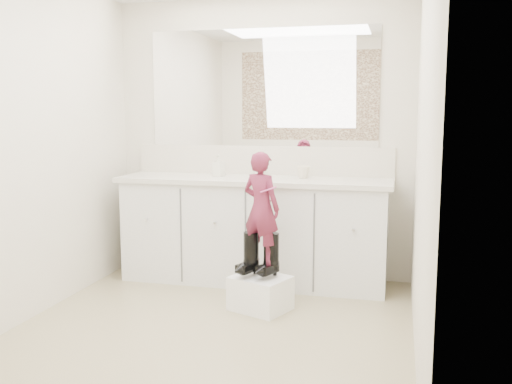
# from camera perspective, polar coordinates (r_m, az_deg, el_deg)

# --- Properties ---
(floor) EXTENTS (3.00, 3.00, 0.00)m
(floor) POSITION_cam_1_polar(r_m,az_deg,el_deg) (3.83, -4.87, -14.02)
(floor) COLOR #92865F
(floor) RESTS_ON ground
(wall_back) EXTENTS (2.60, 0.00, 2.60)m
(wall_back) POSITION_cam_1_polar(r_m,az_deg,el_deg) (5.00, 0.59, 5.32)
(wall_back) COLOR beige
(wall_back) RESTS_ON floor
(wall_front) EXTENTS (2.60, 0.00, 2.60)m
(wall_front) POSITION_cam_1_polar(r_m,az_deg,el_deg) (2.20, -18.05, 1.47)
(wall_front) COLOR beige
(wall_front) RESTS_ON floor
(wall_left) EXTENTS (0.00, 3.00, 3.00)m
(wall_left) POSITION_cam_1_polar(r_m,az_deg,el_deg) (4.17, -22.26, 4.19)
(wall_left) COLOR beige
(wall_left) RESTS_ON floor
(wall_right) EXTENTS (0.00, 3.00, 3.00)m
(wall_right) POSITION_cam_1_polar(r_m,az_deg,el_deg) (3.36, 16.35, 3.67)
(wall_right) COLOR beige
(wall_right) RESTS_ON floor
(vanity_cabinet) EXTENTS (2.20, 0.55, 0.85)m
(vanity_cabinet) POSITION_cam_1_polar(r_m,az_deg,el_deg) (4.83, -0.19, -4.05)
(vanity_cabinet) COLOR silver
(vanity_cabinet) RESTS_ON floor
(countertop) EXTENTS (2.28, 0.58, 0.04)m
(countertop) POSITION_cam_1_polar(r_m,az_deg,el_deg) (4.74, -0.23, 1.18)
(countertop) COLOR beige
(countertop) RESTS_ON vanity_cabinet
(backsplash) EXTENTS (2.28, 0.03, 0.25)m
(backsplash) POSITION_cam_1_polar(r_m,az_deg,el_deg) (5.00, 0.55, 3.19)
(backsplash) COLOR beige
(backsplash) RESTS_ON countertop
(mirror) EXTENTS (2.00, 0.02, 1.00)m
(mirror) POSITION_cam_1_polar(r_m,az_deg,el_deg) (4.98, 0.57, 10.37)
(mirror) COLOR white
(mirror) RESTS_ON wall_back
(dot_panel) EXTENTS (2.00, 0.01, 1.20)m
(dot_panel) POSITION_cam_1_polar(r_m,az_deg,el_deg) (2.21, -18.42, 13.16)
(dot_panel) COLOR #472819
(dot_panel) RESTS_ON wall_front
(faucet) EXTENTS (0.08, 0.08, 0.10)m
(faucet) POSITION_cam_1_polar(r_m,az_deg,el_deg) (4.90, 0.25, 2.21)
(faucet) COLOR silver
(faucet) RESTS_ON countertop
(cup) EXTENTS (0.11, 0.11, 0.10)m
(cup) POSITION_cam_1_polar(r_m,az_deg,el_deg) (4.74, 4.76, 2.00)
(cup) COLOR beige
(cup) RESTS_ON countertop
(soap_bottle) EXTENTS (0.10, 0.10, 0.18)m
(soap_bottle) POSITION_cam_1_polar(r_m,az_deg,el_deg) (4.87, -3.77, 2.67)
(soap_bottle) COLOR silver
(soap_bottle) RESTS_ON countertop
(step_stool) EXTENTS (0.48, 0.44, 0.25)m
(step_stool) POSITION_cam_1_polar(r_m,az_deg,el_deg) (4.22, 0.45, -10.08)
(step_stool) COLOR white
(step_stool) RESTS_ON floor
(boot_left) EXTENTS (0.19, 0.24, 0.32)m
(boot_left) POSITION_cam_1_polar(r_m,az_deg,el_deg) (4.18, -0.48, -6.21)
(boot_left) COLOR black
(boot_left) RESTS_ON step_stool
(boot_right) EXTENTS (0.19, 0.24, 0.32)m
(boot_right) POSITION_cam_1_polar(r_m,az_deg,el_deg) (4.15, 1.53, -6.33)
(boot_right) COLOR black
(boot_right) RESTS_ON step_stool
(toddler) EXTENTS (0.35, 0.29, 0.81)m
(toddler) POSITION_cam_1_polar(r_m,az_deg,el_deg) (4.09, 0.53, -1.59)
(toddler) COLOR #A63360
(toddler) RESTS_ON step_stool
(toothbrush) EXTENTS (0.13, 0.06, 0.06)m
(toothbrush) POSITION_cam_1_polar(r_m,az_deg,el_deg) (3.98, 1.24, 0.23)
(toothbrush) COLOR #D9549B
(toothbrush) RESTS_ON toddler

